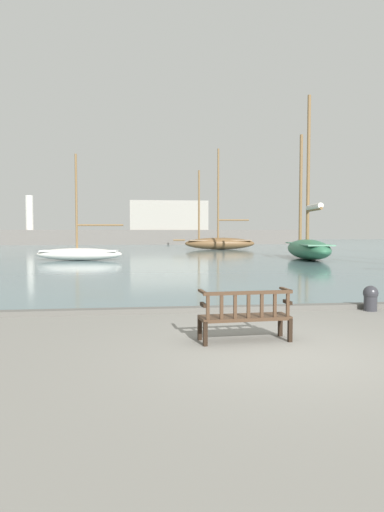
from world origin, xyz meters
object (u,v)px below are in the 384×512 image
sailboat_far_starboard (79,253)px  mooring_bollard (371,297)px  park_bench (245,315)px  sailboat_centre_channel (219,242)px  sailboat_far_port (308,246)px

sailboat_far_starboard → mooring_bollard: bearing=-63.9°
park_bench → sailboat_centre_channel: size_ratio=0.17×
sailboat_far_port → sailboat_centre_channel: (-2.95, 15.61, -0.11)m
sailboat_far_starboard → mooring_bollard: size_ratio=10.73×
park_bench → sailboat_far_port: size_ratio=0.15×
park_bench → mooring_bollard: bearing=34.7°
park_bench → sailboat_far_starboard: sailboat_far_starboard is taller
sailboat_far_port → sailboat_far_starboard: (-14.69, 0.55, -0.40)m
mooring_bollard → sailboat_far_port: bearing=73.1°
sailboat_far_starboard → park_bench: bearing=-75.8°
park_bench → sailboat_far_port: 22.78m
park_bench → sailboat_centre_channel: 36.94m
sailboat_far_starboard → sailboat_centre_channel: size_ratio=0.67×
park_bench → sailboat_centre_channel: (6.34, 36.39, 0.36)m
sailboat_centre_channel → sailboat_far_starboard: bearing=-127.9°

